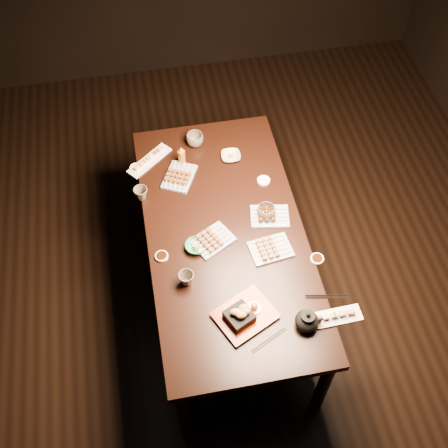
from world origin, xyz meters
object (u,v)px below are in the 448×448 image
Objects in this scene: sushi_platter_far at (149,159)px; teacup_far_right at (195,140)px; condiment_bottle at (182,155)px; teacup_mid_right at (266,212)px; yakitori_plate_right at (271,247)px; teacup_far_left at (141,193)px; sushi_platter_near at (330,317)px; edamame_bowl_green at (196,246)px; yakitori_plate_center at (213,238)px; teapot at (307,320)px; dining_table at (225,267)px; yakitori_plate_left at (179,175)px; tempura_tray at (245,312)px; edamame_bowl_cream at (231,156)px; teacup_near_left at (186,279)px.

sushi_platter_far is 0.32m from teacup_far_right.
teacup_mid_right is at bearing -50.14° from condiment_bottle.
yakitori_plate_right is 2.73× the size of teacup_far_left.
sushi_platter_near is 1.06× the size of sushi_platter_far.
yakitori_plate_center is at bearing 17.30° from edamame_bowl_green.
teapot reaches higher than teacup_far_left.
teapot reaches higher than yakitori_plate_right.
yakitori_plate_right is 0.49m from teapot.
sushi_platter_near reaches higher than dining_table.
teacup_mid_right is (0.46, -0.39, 0.01)m from yakitori_plate_left.
dining_table is at bearing -163.44° from teacup_mid_right.
yakitori_plate_right is 0.76m from yakitori_plate_left.
teacup_far_right is at bearing 100.50° from yakitori_plate_right.
teacup_mid_right reaches higher than sushi_platter_far.
condiment_bottle reaches higher than teapot.
edamame_bowl_cream is at bearing 57.43° from tempura_tray.
condiment_bottle is at bearing 129.86° from teacup_mid_right.
yakitori_plate_left is at bearing -163.30° from edamame_bowl_cream.
sushi_platter_near is 2.43× the size of condiment_bottle.
yakitori_plate_right is 0.24m from teacup_mid_right.
tempura_tray is (-0.14, -1.11, 0.04)m from edamame_bowl_cream.
tempura_tray is 3.47× the size of teacup_far_left.
sushi_platter_near is 1.35m from condiment_bottle.
teacup_far_right reaches higher than sushi_platter_far.
teacup_far_right is (-0.32, 0.65, 0.00)m from teacup_mid_right.
teacup_far_right reaches higher than yakitori_plate_right.
yakitori_plate_center is at bearing 131.52° from teapot.
sushi_platter_near reaches higher than edamame_bowl_green.
teacup_near_left is at bearing -96.59° from condiment_bottle.
sushi_platter_far is 2.62× the size of edamame_bowl_green.
teapot is (0.48, -0.57, 0.04)m from edamame_bowl_green.
tempura_tray is (0.08, -0.50, 0.02)m from yakitori_plate_center.
teapot reaches higher than dining_table.
sushi_platter_near is 1.48× the size of yakitori_plate_left.
teapot reaches higher than yakitori_plate_center.
condiment_bottle is (-0.46, 1.22, 0.01)m from teapot.
sushi_platter_near is 0.73m from teacup_mid_right.
yakitori_plate_center is (0.29, -0.68, 0.01)m from sushi_platter_far.
condiment_bottle is at bearing 73.25° from tempura_tray.
teapot is at bearing -75.28° from teacup_far_right.
yakitori_plate_center is 2.69× the size of teacup_far_left.
edamame_bowl_green is at bearing 168.79° from yakitori_plate_center.
tempura_tray is at bearing -112.42° from teacup_mid_right.
edamame_bowl_green is at bearing 139.30° from teapot.
sushi_platter_far is 1.44m from teapot.
yakitori_plate_right is at bearing -118.93° from yakitori_plate_left.
yakitori_plate_left is 0.54m from edamame_bowl_green.
yakitori_plate_center is at bearing -140.10° from yakitori_plate_left.
edamame_bowl_green is 1.46× the size of teacup_far_left.
teacup_near_left is (-0.49, -0.12, 0.01)m from yakitori_plate_right.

